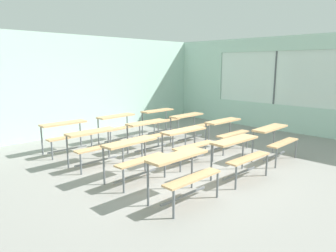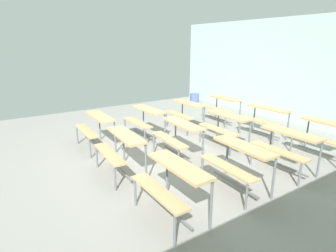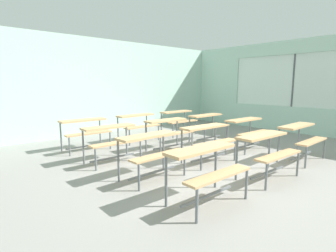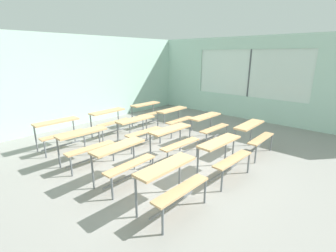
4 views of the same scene
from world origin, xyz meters
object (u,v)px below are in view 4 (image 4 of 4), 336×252
desk_bench_r0c0 (171,177)px  desk_bench_r2c0 (85,140)px  desk_bench_r3c1 (110,117)px  desk_bench_r1c2 (208,122)px  desk_bench_r2c2 (175,115)px  desk_bench_r0c2 (253,132)px  desk_bench_r2c1 (139,126)px  desk_bench_r3c0 (59,128)px  desk_bench_r3c2 (148,109)px  desk_bench_r1c0 (123,155)px  desk_bench_r1c1 (174,137)px  desk_bench_r0c1 (224,150)px

desk_bench_r0c0 → desk_bench_r2c0: (-0.03, 2.50, 0.00)m
desk_bench_r2c0 → desk_bench_r3c1: 2.03m
desk_bench_r1c2 → desk_bench_r2c2: size_ratio=1.02×
desk_bench_r0c2 → desk_bench_r2c1: 2.91m
desk_bench_r3c0 → desk_bench_r3c2: same height
desk_bench_r0c0 → desk_bench_r0c2: same height
desk_bench_r1c0 → desk_bench_r3c0: (-0.02, 2.59, 0.00)m
desk_bench_r2c0 → desk_bench_r3c0: 1.32m
desk_bench_r0c0 → desk_bench_r1c0: size_ratio=0.99×
desk_bench_r1c1 → desk_bench_r3c2: 2.99m
desk_bench_r3c0 → desk_bench_r3c1: bearing=0.7°
desk_bench_r0c2 → desk_bench_r2c2: size_ratio=1.00×
desk_bench_r1c1 → desk_bench_r2c0: bearing=142.1°
desk_bench_r0c2 → desk_bench_r1c0: (-3.02, 1.23, 0.00)m
desk_bench_r2c2 → desk_bench_r3c0: same height
desk_bench_r0c2 → desk_bench_r1c1: (-1.57, 1.21, 0.00)m
desk_bench_r1c0 → desk_bench_r3c1: 2.98m
desk_bench_r3c1 → desk_bench_r2c1: bearing=-92.6°
desk_bench_r0c0 → desk_bench_r3c0: size_ratio=1.00×
desk_bench_r3c1 → desk_bench_r0c1: bearing=-92.0°
desk_bench_r0c0 → desk_bench_r2c0: same height
desk_bench_r0c2 → desk_bench_r1c0: size_ratio=0.99×
desk_bench_r1c0 → desk_bench_r0c1: bearing=-43.0°
desk_bench_r0c0 → desk_bench_r2c1: (1.51, 2.47, 0.00)m
desk_bench_r3c1 → desk_bench_r1c1: bearing=-93.0°
desk_bench_r0c1 → desk_bench_r3c1: same height
desk_bench_r3c0 → desk_bench_r3c1: (1.54, -0.02, 0.00)m
desk_bench_r0c1 → desk_bench_r1c0: same height
desk_bench_r0c1 → desk_bench_r2c2: same height
desk_bench_r3c0 → desk_bench_r3c1: same height
desk_bench_r1c1 → desk_bench_r3c0: (-1.47, 2.61, 0.00)m
desk_bench_r3c0 → desk_bench_r3c1: size_ratio=1.00×
desk_bench_r0c0 → desk_bench_r1c1: (1.47, 1.21, 0.00)m
desk_bench_r1c0 → desk_bench_r1c2: 2.99m
desk_bench_r3c0 → desk_bench_r3c2: 3.05m
desk_bench_r0c0 → desk_bench_r0c1: size_ratio=0.98×
desk_bench_r2c1 → desk_bench_r1c2: bearing=-37.6°
desk_bench_r2c0 → desk_bench_r2c2: same height
desk_bench_r0c2 → desk_bench_r3c1: size_ratio=0.99×
desk_bench_r1c1 → desk_bench_r2c0: (-1.49, 1.29, 0.00)m
desk_bench_r0c0 → desk_bench_r0c1: same height
desk_bench_r1c2 → desk_bench_r3c1: (-1.48, 2.53, 0.00)m
desk_bench_r1c2 → desk_bench_r2c0: bearing=160.0°
desk_bench_r0c2 → desk_bench_r1c1: size_ratio=0.98×
desk_bench_r1c2 → desk_bench_r3c0: size_ratio=1.01×
desk_bench_r1c1 → desk_bench_r3c2: size_ratio=1.02×
desk_bench_r2c1 → desk_bench_r2c2: size_ratio=1.01×
desk_bench_r0c0 → desk_bench_r2c0: 2.50m
desk_bench_r0c0 → desk_bench_r3c2: same height
desk_bench_r2c1 → desk_bench_r2c2: same height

